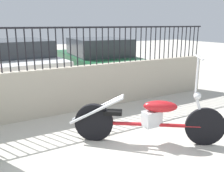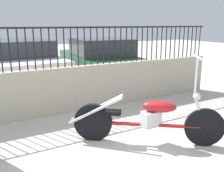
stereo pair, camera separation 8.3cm
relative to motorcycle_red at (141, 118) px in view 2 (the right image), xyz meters
name	(u,v)px [view 2 (the right image)]	position (x,y,z in m)	size (l,w,h in m)	color
low_wall	(49,92)	(-0.92, 1.90, 0.08)	(8.43, 0.18, 0.95)	#B2A893
fence_railing	(45,42)	(-0.92, 1.90, 1.06)	(8.43, 0.04, 0.80)	black
motorcycle_red	(141,118)	(0.00, 0.00, 0.00)	(1.99, 1.47, 1.37)	black
car_white	(19,62)	(-1.00, 4.95, 0.30)	(1.95, 4.60, 1.36)	black
car_green	(100,58)	(1.54, 4.61, 0.27)	(2.28, 4.27, 1.34)	black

